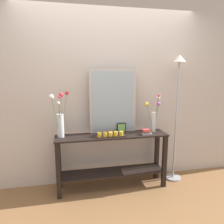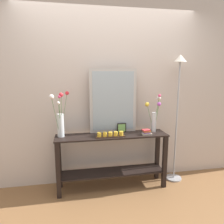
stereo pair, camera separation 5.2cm
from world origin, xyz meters
TOP-DOWN VIEW (x-y plane):
  - ground_plane at (0.00, 0.00)m, footprint 7.00×6.00m
  - wall_back at (0.00, 0.29)m, footprint 6.40×0.08m
  - console_table at (0.00, 0.00)m, footprint 1.54×0.35m
  - mirror_leaning at (0.04, 0.14)m, footprint 0.66×0.03m
  - tall_vase_left at (-0.68, 0.03)m, footprint 0.24×0.26m
  - vase_right at (0.63, 0.07)m, footprint 0.24×0.17m
  - candle_tray at (-0.04, -0.08)m, footprint 0.39×0.09m
  - picture_frame_small at (0.16, 0.10)m, footprint 0.13×0.01m
  - book_stack at (0.47, -0.08)m, footprint 0.13×0.10m
  - floor_lamp at (0.98, 0.06)m, footprint 0.24×0.24m

SIDE VIEW (x-z plane):
  - ground_plane at x=0.00m, z-range -0.02..0.00m
  - console_table at x=0.00m, z-range 0.09..0.87m
  - candle_tray at x=-0.04m, z-range 0.77..0.84m
  - book_stack at x=0.47m, z-range 0.78..0.85m
  - picture_frame_small at x=0.16m, z-range 0.78..0.91m
  - tall_vase_left at x=-0.68m, z-range 0.72..1.31m
  - vase_right at x=0.63m, z-range 0.75..1.29m
  - mirror_leaning at x=0.04m, z-range 0.78..1.68m
  - floor_lamp at x=0.98m, z-range 0.33..2.19m
  - wall_back at x=0.00m, z-range 0.00..2.70m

